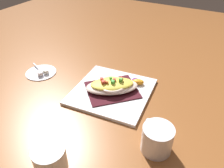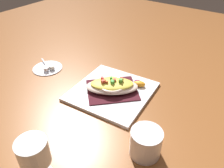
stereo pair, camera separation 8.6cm
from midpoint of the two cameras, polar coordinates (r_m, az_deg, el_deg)
ground_plane at (r=0.88m, az=-2.78°, el=-2.34°), size 2.60×2.60×0.00m
square_plate at (r=0.88m, az=-2.79°, el=-2.02°), size 0.32×0.32×0.01m
folded_napkin at (r=0.87m, az=-2.81°, el=-1.59°), size 0.25×0.25×0.00m
gratin_dish at (r=0.86m, az=-2.85°, el=-0.44°), size 0.23×0.20×0.05m
orange_garnish at (r=0.91m, az=3.95°, el=0.50°), size 0.07×0.06×0.02m
coffee_mug at (r=0.66m, az=7.76°, el=-14.26°), size 0.10×0.10×0.09m
stemmed_glass at (r=0.58m, az=-19.91°, el=-18.51°), size 0.08×0.08×0.13m
creamer_saucer at (r=1.06m, az=-20.09°, el=2.83°), size 0.14×0.14×0.01m
spoon at (r=1.06m, az=-20.31°, el=3.36°), size 0.10×0.06×0.01m
creamer_cup_0 at (r=1.03m, az=-20.35°, el=2.50°), size 0.02×0.02×0.02m
creamer_cup_1 at (r=1.04m, az=-19.01°, el=3.01°), size 0.02×0.02×0.02m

